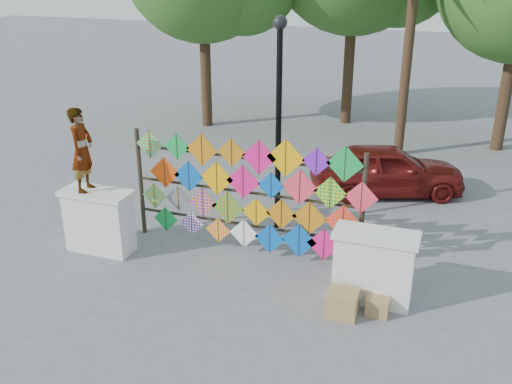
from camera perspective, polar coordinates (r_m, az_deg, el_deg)
ground at (r=10.95m, az=-2.62°, el=-7.56°), size 80.00×80.00×0.00m
parapet_left at (r=11.69m, az=-15.42°, el=-2.77°), size 1.40×0.65×1.28m
parapet_right at (r=9.86m, az=11.68°, el=-7.32°), size 1.40×0.65×1.28m
kite_rack at (r=10.96m, az=-0.59°, el=-0.29°), size 4.93×0.24×2.43m
vendor_woman at (r=11.29m, az=-17.02°, el=4.05°), size 0.47×0.64×1.63m
sedan at (r=14.40m, az=12.98°, el=2.21°), size 3.99×2.69×1.26m
lamppost at (r=11.60m, az=2.30°, el=8.56°), size 0.28×0.28×4.46m
cardboard_box_near at (r=9.61m, az=8.65°, el=-10.94°), size 0.50×0.44×0.44m
cardboard_box_far at (r=9.78m, az=12.07°, el=-11.02°), size 0.37×0.34×0.31m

